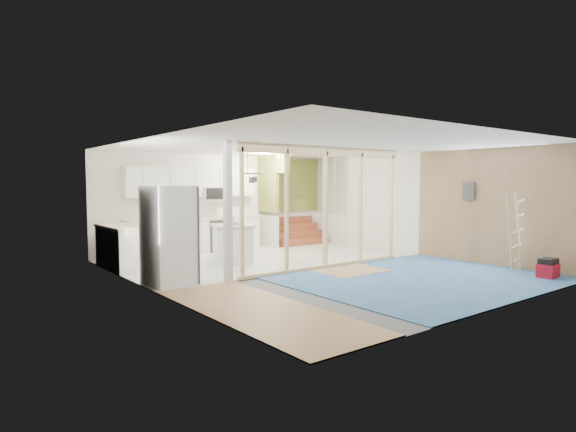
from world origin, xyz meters
TOP-DOWN VIEW (x-y plane):
  - room at (0.00, 0.00)m, footprint 7.01×8.01m
  - floor_overlays at (0.07, 0.06)m, footprint 7.00×8.00m
  - stud_frame at (-0.24, -0.00)m, footprint 4.66×0.14m
  - base_cabinets at (-1.61, 3.36)m, footprint 4.45×2.24m
  - upper_cabinets at (-0.84, 3.82)m, footprint 3.60×0.41m
  - green_partition at (2.04, 3.66)m, footprint 2.25×1.51m
  - pot_rack at (-0.31, 1.89)m, footprint 0.52×0.52m
  - sheathing_panel at (3.48, -2.00)m, footprint 0.02×4.00m
  - electrical_panel at (3.43, -1.40)m, footprint 0.04×0.30m
  - ceiling_light at (1.40, 3.00)m, footprint 0.32×0.32m
  - fridge at (-3.04, 0.45)m, footprint 0.85×0.83m
  - island at (-0.94, 1.78)m, footprint 1.18×1.18m
  - bowl at (-0.85, 1.78)m, footprint 0.33×0.33m
  - soap_bottle_a at (-2.30, 3.66)m, footprint 0.16×0.16m
  - soap_bottle_b at (0.70, 3.74)m, footprint 0.10×0.10m
  - toolbox at (3.00, -3.40)m, footprint 0.42×0.33m
  - ladder at (3.07, -2.69)m, footprint 0.87×0.04m

SIDE VIEW (x-z plane):
  - floor_overlays at x=0.07m, z-range 0.00..0.02m
  - toolbox at x=3.00m, z-range -0.01..0.38m
  - island at x=-0.94m, z-range 0.00..0.89m
  - base_cabinets at x=-1.61m, z-range 0.00..0.93m
  - ladder at x=3.07m, z-range 0.02..1.64m
  - fridge at x=-3.04m, z-range 0.00..1.79m
  - bowl at x=-0.85m, z-range 0.89..0.96m
  - green_partition at x=2.04m, z-range -0.36..2.24m
  - soap_bottle_b at x=0.70m, z-range 0.93..1.10m
  - soap_bottle_a at x=-2.30m, z-range 0.93..1.25m
  - sheathing_panel at x=3.48m, z-range 0.00..2.60m
  - room at x=0.00m, z-range 0.00..2.61m
  - stud_frame at x=-0.24m, z-range 0.29..2.89m
  - electrical_panel at x=3.43m, z-range 1.45..1.85m
  - upper_cabinets at x=-0.84m, z-range 1.39..2.25m
  - pot_rack at x=-0.31m, z-range 1.64..2.36m
  - ceiling_light at x=1.40m, z-range 2.50..2.58m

